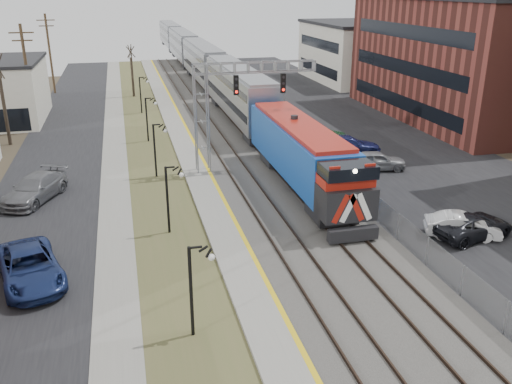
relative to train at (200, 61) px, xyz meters
name	(u,v)px	position (x,y,z in m)	size (l,w,h in m)	color
street_west	(59,157)	(-17.00, -34.87, -2.92)	(7.00, 120.00, 0.04)	black
sidewalk	(115,153)	(-12.50, -34.87, -2.90)	(2.00, 120.00, 0.08)	gray
grass_median	(151,151)	(-9.50, -34.87, -2.91)	(4.00, 120.00, 0.06)	#4C502B
platform	(185,147)	(-6.50, -34.87, -2.82)	(2.00, 120.00, 0.24)	gray
ballast_bed	(242,144)	(-1.50, -34.87, -2.84)	(8.00, 120.00, 0.20)	#595651
parking_lot	(366,136)	(10.50, -34.87, -2.92)	(16.00, 120.00, 0.04)	black
platform_edge	(196,145)	(-5.62, -34.87, -2.69)	(0.24, 120.00, 0.01)	gold
track_near	(219,143)	(-3.50, -34.87, -2.66)	(1.58, 120.00, 0.15)	#2D2119
track_far	(258,141)	(0.00, -34.87, -2.66)	(1.58, 120.00, 0.15)	#2D2119
train	(200,61)	(0.00, 0.00, 0.00)	(3.00, 108.65, 5.33)	#154BAA
signal_gantry	(224,99)	(-4.28, -41.88, 2.65)	(9.00, 1.07, 8.15)	gray
lampposts	(167,199)	(-9.50, -51.58, -0.94)	(0.14, 62.14, 4.00)	black
fence	(287,133)	(2.70, -34.87, -2.14)	(0.04, 120.00, 1.60)	gray
bare_trees	(45,115)	(-18.16, -30.96, -0.24)	(12.30, 42.30, 5.95)	#382D23
car_lot_b	(462,226)	(6.38, -56.37, -2.27)	(1.42, 4.09, 1.35)	#BCBCBC
car_lot_c	(473,226)	(6.96, -56.48, -2.27)	(2.22, 4.80, 1.34)	black
car_lot_d	(347,146)	(6.31, -40.17, -2.13)	(2.28, 5.60, 1.63)	#161C50
car_lot_e	(377,161)	(6.98, -44.31, -2.20)	(1.76, 4.36, 1.49)	gray
car_lot_f	(320,136)	(5.29, -36.54, -2.17)	(1.63, 4.68, 1.54)	#0B3B1C
car_street_a	(30,268)	(-16.40, -55.82, -2.15)	(2.63, 5.69, 1.58)	navy
car_street_b	(35,189)	(-17.54, -44.71, -2.12)	(2.28, 5.61, 1.63)	slate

